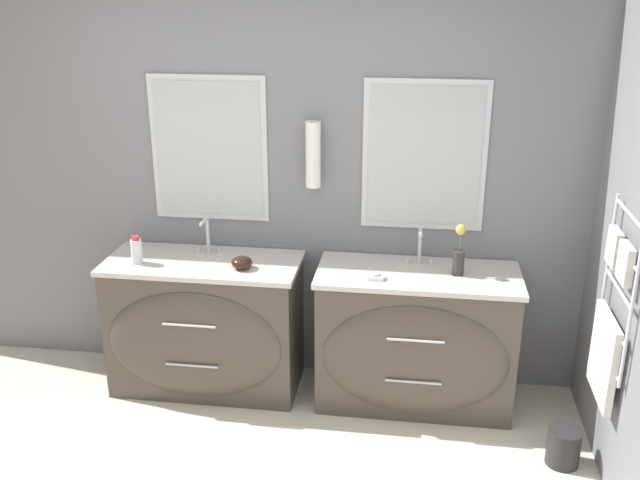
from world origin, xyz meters
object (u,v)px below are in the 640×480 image
at_px(toiletry_bottle, 137,251).
at_px(flower_vase, 459,254).
at_px(waste_bin, 564,446).
at_px(vanity_left, 205,326).
at_px(vanity_right, 415,340).
at_px(amenity_bowl, 242,263).

xyz_separation_m(toiletry_bottle, flower_vase, (1.87, 0.09, 0.04)).
bearing_deg(toiletry_bottle, waste_bin, -9.76).
xyz_separation_m(vanity_left, vanity_right, (1.28, 0.00, 0.00)).
bearing_deg(toiletry_bottle, amenity_bowl, 0.44).
distance_m(vanity_right, flower_vase, 0.58).
bearing_deg(amenity_bowl, toiletry_bottle, -179.56).
xyz_separation_m(vanity_right, waste_bin, (0.80, -0.47, -0.32)).
bearing_deg(waste_bin, vanity_right, 149.40).
distance_m(vanity_left, waste_bin, 2.16).
relative_size(vanity_right, flower_vase, 3.89).
bearing_deg(flower_vase, vanity_left, -178.49).
distance_m(vanity_right, waste_bin, 0.98).
distance_m(toiletry_bottle, waste_bin, 2.62).
bearing_deg(vanity_right, waste_bin, -30.60).
height_order(flower_vase, waste_bin, flower_vase).
distance_m(vanity_left, toiletry_bottle, 0.62).
relative_size(amenity_bowl, flower_vase, 0.41).
distance_m(vanity_left, flower_vase, 1.60).
bearing_deg(vanity_left, amenity_bowl, -10.17).
relative_size(vanity_left, amenity_bowl, 9.54).
bearing_deg(vanity_left, flower_vase, 1.51).
xyz_separation_m(vanity_left, waste_bin, (2.09, -0.47, -0.32)).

